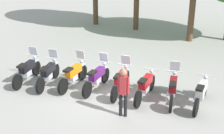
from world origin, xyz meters
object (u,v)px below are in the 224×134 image
object	(u,v)px
motorcycle_0	(27,70)
motorcycle_7	(201,93)
motorcycle_4	(121,81)
motorcycle_1	(48,73)
motorcycle_2	(74,74)
person_0	(123,89)
motorcycle_6	(173,88)
motorcycle_3	(97,77)
motorcycle_5	(145,86)

from	to	relation	value
motorcycle_0	motorcycle_7	bearing A→B (deg)	-92.12
motorcycle_4	motorcycle_1	bearing A→B (deg)	94.27
motorcycle_4	motorcycle_7	bearing A→B (deg)	-91.45
motorcycle_2	person_0	world-z (taller)	person_0
motorcycle_2	motorcycle_6	size ratio (longest dim) A/B	1.01
motorcycle_0	person_0	xyz separation A→B (m)	(4.71, -1.10, 0.48)
motorcycle_1	motorcycle_7	xyz separation A→B (m)	(6.01, 0.59, -0.01)
motorcycle_0	person_0	distance (m)	4.86
motorcycle_3	motorcycle_4	bearing A→B (deg)	-84.93
motorcycle_1	motorcycle_6	xyz separation A→B (m)	(5.00, 0.55, 0.00)
motorcycle_2	motorcycle_4	size ratio (longest dim) A/B	1.00
motorcycle_2	motorcycle_5	bearing A→B (deg)	-87.22
motorcycle_0	person_0	bearing A→B (deg)	-110.53
motorcycle_5	motorcycle_7	size ratio (longest dim) A/B	1.00
motorcycle_2	motorcycle_5	size ratio (longest dim) A/B	1.00
motorcycle_1	motorcycle_2	size ratio (longest dim) A/B	0.99
motorcycle_0	motorcycle_5	world-z (taller)	motorcycle_0
motorcycle_2	motorcycle_4	bearing A→B (deg)	-84.70
motorcycle_4	motorcycle_6	world-z (taller)	same
motorcycle_4	person_0	distance (m)	1.82
motorcycle_0	motorcycle_1	xyz separation A→B (m)	(1.00, 0.06, 0.00)
motorcycle_0	motorcycle_1	size ratio (longest dim) A/B	1.01
motorcycle_4	motorcycle_5	distance (m)	1.01
motorcycle_1	motorcycle_7	world-z (taller)	motorcycle_1
motorcycle_7	person_0	bearing A→B (deg)	130.11
motorcycle_0	motorcycle_4	bearing A→B (deg)	-90.21
motorcycle_1	person_0	xyz separation A→B (m)	(3.72, -1.16, 0.48)
motorcycle_2	motorcycle_4	xyz separation A→B (m)	(2.00, 0.15, 0.00)
motorcycle_0	motorcycle_7	size ratio (longest dim) A/B	1.00
motorcycle_7	person_0	distance (m)	2.93
motorcycle_5	motorcycle_3	bearing A→B (deg)	91.64
person_0	motorcycle_7	bearing A→B (deg)	120.97
motorcycle_3	motorcycle_0	bearing A→B (deg)	100.55
motorcycle_5	person_0	world-z (taller)	person_0
motorcycle_5	motorcycle_7	xyz separation A→B (m)	(2.00, 0.20, 0.00)
motorcycle_3	motorcycle_6	bearing A→B (deg)	-84.97
motorcycle_1	motorcycle_6	size ratio (longest dim) A/B	1.00
motorcycle_3	motorcycle_4	xyz separation A→B (m)	(1.00, 0.05, 0.00)
motorcycle_4	motorcycle_5	size ratio (longest dim) A/B	1.00
motorcycle_2	motorcycle_3	world-z (taller)	same
motorcycle_1	motorcycle_2	world-z (taller)	same
motorcycle_2	motorcycle_3	xyz separation A→B (m)	(1.00, 0.10, 0.00)
motorcycle_0	motorcycle_2	world-z (taller)	same
motorcycle_5	person_0	distance (m)	1.65
motorcycle_2	motorcycle_5	distance (m)	3.00
motorcycle_5	motorcycle_7	bearing A→B (deg)	-82.60
motorcycle_3	motorcycle_2	bearing A→B (deg)	97.57
motorcycle_2	motorcycle_7	distance (m)	5.01
motorcycle_5	motorcycle_6	bearing A→B (deg)	-79.06
motorcycle_5	motorcycle_7	world-z (taller)	same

